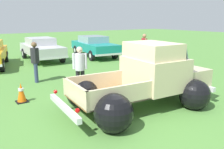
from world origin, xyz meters
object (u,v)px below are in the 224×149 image
Objects in this scene: vintage_pickup_truck at (147,82)px; show_car_2 at (41,48)px; spectator_0 at (35,60)px; lane_cone_0 at (172,78)px; spectator_1 at (80,66)px; lane_cone_1 at (21,93)px; spectator_2 at (144,47)px; show_car_3 at (94,45)px.

show_car_2 is (-0.01, 9.78, 0.02)m from vintage_pickup_truck.
lane_cone_0 is at bearing -25.74° from spectator_0.
spectator_1 reaches higher than lane_cone_1.
spectator_2 is at bearing 19.76° from lane_cone_1.
lane_cone_0 is at bearing -14.76° from lane_cone_1.
lane_cone_1 is at bearing 122.67° from spectator_1.
spectator_1 reaches higher than show_car_3.
lane_cone_1 is at bearing -20.50° from show_car_2.
spectator_2 is (5.63, 2.83, 0.06)m from spectator_1.
spectator_0 is at bearing 116.65° from vintage_pickup_truck.
vintage_pickup_truck is at bearing 2.45° from show_car_2.
spectator_0 is 0.97× the size of spectator_2.
show_car_2 is 9.06m from lane_cone_0.
show_car_2 is at bearing 105.11° from lane_cone_0.
vintage_pickup_truck reaches higher than lane_cone_0.
vintage_pickup_truck is at bearing -122.63° from spectator_1.
spectator_0 is 2.54m from lane_cone_1.
show_car_2 is at bearing 67.12° from lane_cone_1.
spectator_1 is at bearing -26.97° from show_car_3.
lane_cone_1 is (-2.07, 0.06, -0.63)m from spectator_1.
spectator_1 reaches higher than lane_cone_0.
spectator_1 is at bearing 116.86° from vintage_pickup_truck.
spectator_0 is 2.68× the size of lane_cone_0.
spectator_0 is at bearing 56.94° from spectator_1.
show_car_2 is 6.48m from spectator_2.
lane_cone_0 is at bearing -77.70° from spectator_1.
spectator_1 reaches higher than show_car_2.
vintage_pickup_truck is 9.78m from show_car_2.
show_car_3 is at bearing 54.04° from spectator_0.
spectator_2 is (4.61, 5.25, 0.24)m from vintage_pickup_truck.
vintage_pickup_truck reaches higher than lane_cone_1.
spectator_0 reaches higher than lane_cone_1.
spectator_2 is at bearing 22.37° from show_car_3.
spectator_0 is at bearing -157.73° from spectator_2.
spectator_1 is (0.93, -2.23, -0.02)m from spectator_0.
lane_cone_1 is (-6.60, -6.72, -0.47)m from show_car_3.
spectator_1 is at bearing -136.26° from spectator_2.
spectator_0 is 2.68× the size of lane_cone_1.
spectator_1 is 6.30m from spectator_2.
show_car_2 is 7.18× the size of lane_cone_0.
spectator_0 is (-5.45, -4.55, 0.18)m from show_car_3.
spectator_1 is at bearing -53.25° from spectator_0.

